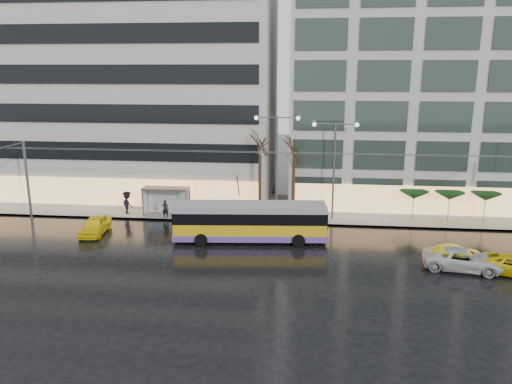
# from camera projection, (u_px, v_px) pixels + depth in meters

# --- Properties ---
(ground) EXTENTS (140.00, 140.00, 0.00)m
(ground) POSITION_uv_depth(u_px,v_px,m) (237.00, 262.00, 34.81)
(ground) COLOR black
(ground) RESTS_ON ground
(sidewalk) EXTENTS (80.00, 10.00, 0.15)m
(sidewalk) POSITION_uv_depth(u_px,v_px,m) (278.00, 208.00, 48.09)
(sidewalk) COLOR gray
(sidewalk) RESTS_ON ground
(kerb) EXTENTS (80.00, 0.10, 0.15)m
(kerb) POSITION_uv_depth(u_px,v_px,m) (275.00, 223.00, 43.32)
(kerb) COLOR slate
(kerb) RESTS_ON ground
(building_left) EXTENTS (34.00, 14.00, 22.00)m
(building_left) POSITION_uv_depth(u_px,v_px,m) (111.00, 88.00, 52.11)
(building_left) COLOR #B3B1AB
(building_left) RESTS_ON sidewalk
(building_right) EXTENTS (32.00, 14.00, 25.00)m
(building_right) POSITION_uv_depth(u_px,v_px,m) (459.00, 74.00, 48.13)
(building_right) COLOR #B3B1AB
(building_right) RESTS_ON sidewalk
(trolleybus) EXTENTS (11.95, 4.88, 5.47)m
(trolleybus) POSITION_uv_depth(u_px,v_px,m) (250.00, 223.00, 38.73)
(trolleybus) COLOR gold
(trolleybus) RESTS_ON ground
(catenary) EXTENTS (42.24, 5.12, 7.00)m
(catenary) POSITION_uv_depth(u_px,v_px,m) (262.00, 179.00, 41.34)
(catenary) COLOR #595B60
(catenary) RESTS_ON ground
(bus_shelter) EXTENTS (4.20, 1.60, 2.51)m
(bus_shelter) POSITION_uv_depth(u_px,v_px,m) (163.00, 195.00, 45.52)
(bus_shelter) COLOR #595B60
(bus_shelter) RESTS_ON sidewalk
(street_lamp_near) EXTENTS (3.96, 0.36, 9.03)m
(street_lamp_near) POSITION_uv_depth(u_px,v_px,m) (277.00, 153.00, 43.58)
(street_lamp_near) COLOR #595B60
(street_lamp_near) RESTS_ON sidewalk
(street_lamp_far) EXTENTS (3.96, 0.36, 8.53)m
(street_lamp_far) POSITION_uv_depth(u_px,v_px,m) (334.00, 157.00, 43.13)
(street_lamp_far) COLOR #595B60
(street_lamp_far) RESTS_ON sidewalk
(tree_a) EXTENTS (3.20, 3.20, 8.40)m
(tree_a) POSITION_uv_depth(u_px,v_px,m) (260.00, 140.00, 43.67)
(tree_a) COLOR black
(tree_a) RESTS_ON sidewalk
(tree_b) EXTENTS (3.20, 3.20, 7.70)m
(tree_b) POSITION_uv_depth(u_px,v_px,m) (294.00, 148.00, 43.71)
(tree_b) COLOR black
(tree_b) RESTS_ON sidewalk
(parasol_a) EXTENTS (2.50, 2.50, 2.65)m
(parasol_a) POSITION_uv_depth(u_px,v_px,m) (414.00, 195.00, 43.39)
(parasol_a) COLOR #595B60
(parasol_a) RESTS_ON sidewalk
(parasol_b) EXTENTS (2.50, 2.50, 2.65)m
(parasol_b) POSITION_uv_depth(u_px,v_px,m) (450.00, 196.00, 43.08)
(parasol_b) COLOR #595B60
(parasol_b) RESTS_ON sidewalk
(parasol_c) EXTENTS (2.50, 2.50, 2.65)m
(parasol_c) POSITION_uv_depth(u_px,v_px,m) (486.00, 197.00, 42.77)
(parasol_c) COLOR #595B60
(parasol_c) RESTS_ON sidewalk
(taxi_a) EXTENTS (2.04, 4.36, 1.44)m
(taxi_a) POSITION_uv_depth(u_px,v_px,m) (95.00, 225.00, 40.61)
(taxi_a) COLOR yellow
(taxi_a) RESTS_ON ground
(taxi_b) EXTENTS (4.29, 2.23, 1.35)m
(taxi_b) POSITION_uv_depth(u_px,v_px,m) (456.00, 256.00, 34.13)
(taxi_b) COLOR #D2C70B
(taxi_b) RESTS_ON ground
(sedan_silver) EXTENTS (5.49, 3.22, 1.43)m
(sedan_silver) POSITION_uv_depth(u_px,v_px,m) (463.00, 260.00, 33.35)
(sedan_silver) COLOR silver
(sedan_silver) RESTS_ON ground
(pedestrian_a) EXTENTS (1.02, 1.04, 2.19)m
(pedestrian_a) POSITION_uv_depth(u_px,v_px,m) (165.00, 202.00, 44.30)
(pedestrian_a) COLOR black
(pedestrian_a) RESTS_ON sidewalk
(pedestrian_b) EXTENTS (0.98, 0.87, 1.67)m
(pedestrian_b) POSITION_uv_depth(u_px,v_px,m) (181.00, 202.00, 46.80)
(pedestrian_b) COLOR black
(pedestrian_b) RESTS_ON sidewalk
(pedestrian_c) EXTENTS (1.41, 1.27, 2.11)m
(pedestrian_c) POSITION_uv_depth(u_px,v_px,m) (127.00, 202.00, 45.73)
(pedestrian_c) COLOR black
(pedestrian_c) RESTS_ON sidewalk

